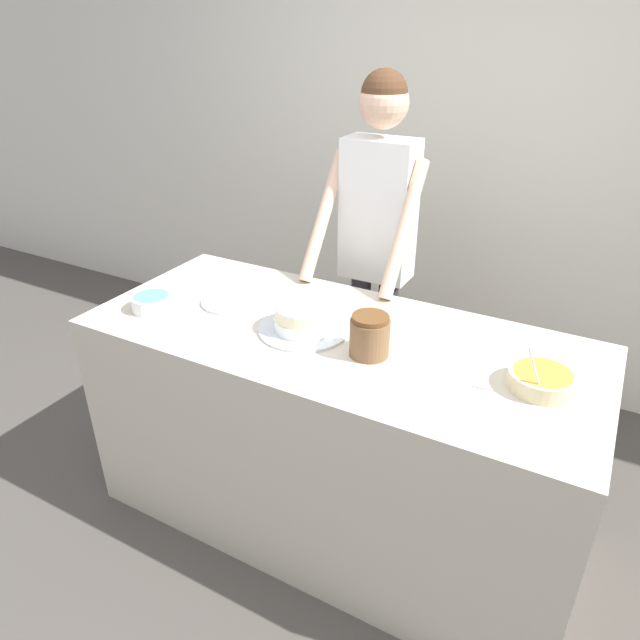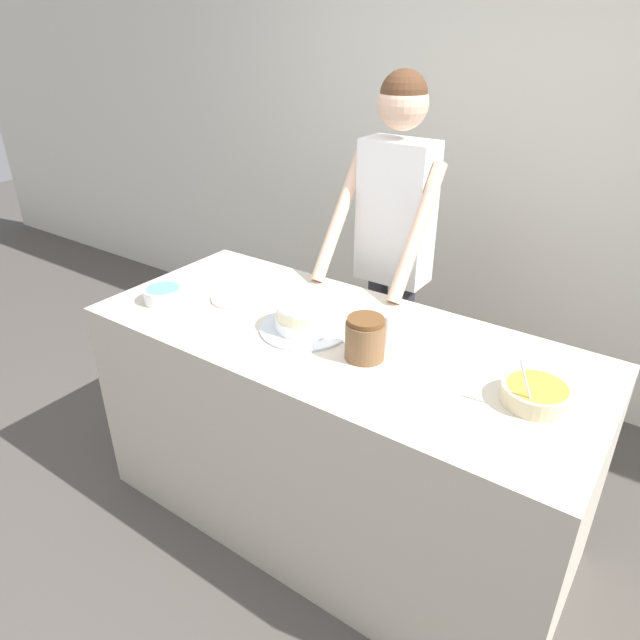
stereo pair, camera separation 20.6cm
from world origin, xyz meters
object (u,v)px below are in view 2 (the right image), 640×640
Objects in this scene: cake at (305,319)px; ceramic_plate at (241,297)px; person_baker at (394,224)px; frosting_bowl_blue at (164,294)px; stoneware_jar at (365,338)px; drinking_glass at (387,329)px; frosting_bowl_orange at (536,393)px.

cake is 1.38× the size of ceramic_plate.
frosting_bowl_blue is at bearing -124.66° from person_baker.
person_baker is at bearing 112.25° from stoneware_jar.
drinking_glass is at bearing 83.91° from stoneware_jar.
person_baker reaches higher than ceramic_plate.
stoneware_jar is at bearing 6.04° from frosting_bowl_blue.
person_baker is 0.73m from drinking_glass.
frosting_bowl_orange is at bearing -1.52° from ceramic_plate.
frosting_bowl_orange is at bearing 7.43° from stoneware_jar.
frosting_bowl_orange is (0.87, -0.69, -0.18)m from person_baker.
frosting_bowl_blue is 0.66× the size of ceramic_plate.
frosting_bowl_orange is 0.55m from drinking_glass.
ceramic_plate is (-0.38, 0.06, -0.04)m from cake.
drinking_glass is 0.13m from stoneware_jar.
frosting_bowl_blue is at bearing -167.53° from cake.
frosting_bowl_blue is 1.47m from frosting_bowl_orange.
frosting_bowl_blue is 0.95m from drinking_glass.
frosting_bowl_orange is at bearing -5.88° from drinking_glass.
ceramic_plate is 0.68m from stoneware_jar.
frosting_bowl_blue is 0.31m from ceramic_plate.
drinking_glass is at bearing 16.34° from cake.
person_baker reaches higher than frosting_bowl_blue.
person_baker is at bearing 117.21° from drinking_glass.
stoneware_jar is (0.90, 0.10, 0.04)m from frosting_bowl_blue.
person_baker is 8.44× the size of frosting_bowl_orange.
person_baker is at bearing 141.60° from frosting_bowl_orange.
frosting_bowl_blue is at bearing -173.96° from stoneware_jar.
cake is at bearing -163.66° from drinking_glass.
frosting_bowl_orange is 0.85× the size of ceramic_plate.
frosting_bowl_orange reaches higher than stoneware_jar.
person_baker is at bearing 61.77° from ceramic_plate.
cake is at bearing 171.74° from stoneware_jar.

